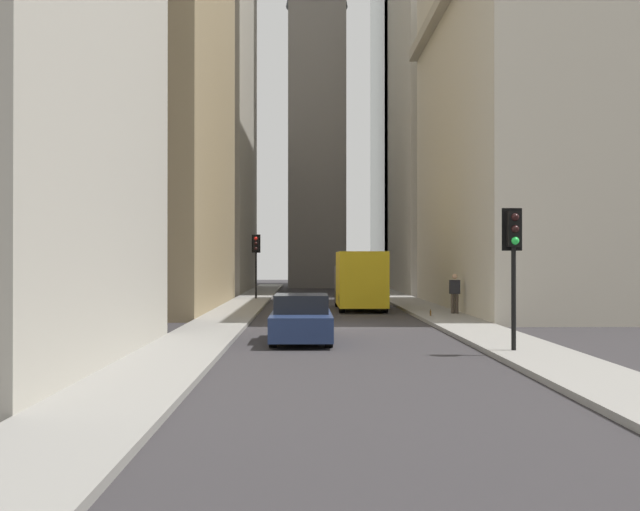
{
  "coord_description": "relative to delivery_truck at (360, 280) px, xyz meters",
  "views": [
    {
      "loc": [
        -28.73,
        1.28,
        2.44
      ],
      "look_at": [
        12.8,
        0.49,
        2.69
      ],
      "focal_mm": 43.55,
      "sensor_mm": 36.0,
      "label": 1
    }
  ],
  "objects": [
    {
      "name": "building_right_midfar",
      "position": [
        0.77,
        11.99,
        11.76
      ],
      "size": [
        17.22,
        10.5,
        26.41
      ],
      "color": "#9E8966",
      "rests_on": "ground_plane"
    },
    {
      "name": "sidewalk_left",
      "position": [
        -9.35,
        -3.1,
        -1.39
      ],
      "size": [
        90.0,
        2.2,
        0.14
      ],
      "primitive_type": "cube",
      "color": "gray",
      "rests_on": "ground_plane"
    },
    {
      "name": "pedestrian",
      "position": [
        -4.77,
        -3.77,
        -0.39
      ],
      "size": [
        0.26,
        0.44,
        1.71
      ],
      "color": "#473D33",
      "rests_on": "sidewalk_left"
    },
    {
      "name": "delivery_truck",
      "position": [
        0.0,
        0.0,
        0.0
      ],
      "size": [
        6.46,
        2.25,
        2.84
      ],
      "color": "yellow",
      "rests_on": "ground_plane"
    },
    {
      "name": "sedan_navy",
      "position": [
        -15.05,
        2.8,
        -0.8
      ],
      "size": [
        4.3,
        1.78,
        1.42
      ],
      "color": "navy",
      "rests_on": "ground_plane"
    },
    {
      "name": "building_left_midfar",
      "position": [
        -0.31,
        -9.19,
        7.96
      ],
      "size": [
        19.51,
        10.5,
        18.82
      ],
      "color": "beige",
      "rests_on": "ground_plane"
    },
    {
      "name": "church_spire",
      "position": [
        31.33,
        1.65,
        19.82
      ],
      "size": [
        5.55,
        5.55,
        40.68
      ],
      "color": "gray",
      "rests_on": "ground_plane"
    },
    {
      "name": "ground_plane",
      "position": [
        -9.35,
        1.4,
        -1.46
      ],
      "size": [
        135.0,
        135.0,
        0.0
      ],
      "primitive_type": "plane",
      "color": "#302D30"
    },
    {
      "name": "discarded_bottle",
      "position": [
        -6.15,
        -2.5,
        -1.21
      ],
      "size": [
        0.07,
        0.07,
        0.27
      ],
      "color": "brown",
      "rests_on": "sidewalk_left"
    },
    {
      "name": "building_left_far",
      "position": [
        20.57,
        -9.2,
        14.79
      ],
      "size": [
        16.85,
        10.5,
        32.47
      ],
      "color": "#B7B2A5",
      "rests_on": "ground_plane"
    },
    {
      "name": "sidewalk_right",
      "position": [
        -9.35,
        5.9,
        -1.39
      ],
      "size": [
        90.0,
        2.2,
        0.14
      ],
      "primitive_type": "cube",
      "color": "gray",
      "rests_on": "ground_plane"
    },
    {
      "name": "traffic_light_midblock",
      "position": [
        8.5,
        5.65,
        1.51
      ],
      "size": [
        0.43,
        0.52,
        3.85
      ],
      "color": "black",
      "rests_on": "sidewalk_right"
    },
    {
      "name": "traffic_light_foreground",
      "position": [
        -18.38,
        -2.65,
        1.35
      ],
      "size": [
        0.43,
        0.52,
        3.64
      ],
      "color": "black",
      "rests_on": "sidewalk_left"
    },
    {
      "name": "building_right_far",
      "position": [
        21.86,
        12.0,
        14.41
      ],
      "size": [
        18.15,
        10.5,
        31.71
      ],
      "color": "#A8A091",
      "rests_on": "ground_plane"
    }
  ]
}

